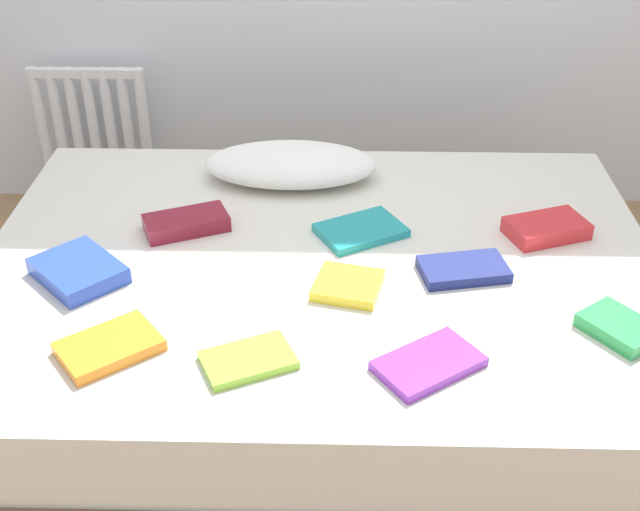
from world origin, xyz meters
name	(u,v)px	position (x,y,z in m)	size (l,w,h in m)	color
ground_plane	(320,390)	(0.00, 0.00, 0.00)	(8.00, 8.00, 0.00)	#93704C
bed	(320,329)	(0.00, 0.00, 0.25)	(2.00, 1.50, 0.50)	brown
radiator	(94,130)	(-0.99, 1.20, 0.36)	(0.48, 0.04, 0.54)	white
pillow	(291,164)	(-0.11, 0.50, 0.56)	(0.58, 0.31, 0.11)	white
textbook_orange	(109,347)	(-0.50, -0.43, 0.52)	(0.23, 0.16, 0.03)	orange
textbook_red	(546,228)	(0.68, 0.15, 0.52)	(0.23, 0.14, 0.05)	red
textbook_teal	(361,230)	(0.12, 0.14, 0.51)	(0.25, 0.17, 0.02)	teal
textbook_yellow	(348,285)	(0.08, -0.15, 0.51)	(0.17, 0.17, 0.03)	yellow
textbook_blue	(78,271)	(-0.67, -0.11, 0.52)	(0.24, 0.19, 0.05)	#2847B7
textbook_purple	(429,364)	(0.27, -0.47, 0.51)	(0.25, 0.15, 0.02)	purple
textbook_green	(619,327)	(0.76, -0.33, 0.52)	(0.18, 0.13, 0.04)	green
textbook_maroon	(186,223)	(-0.41, 0.16, 0.52)	(0.25, 0.12, 0.05)	maroon
textbook_lime	(248,360)	(-0.16, -0.47, 0.51)	(0.21, 0.14, 0.02)	#8CC638
textbook_navy	(463,269)	(0.40, -0.07, 0.52)	(0.24, 0.14, 0.03)	navy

